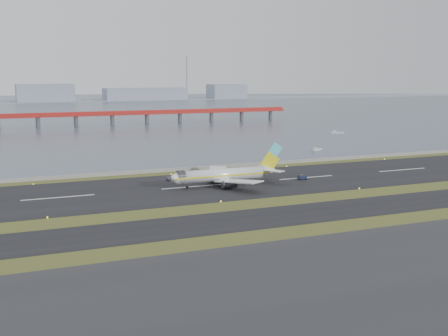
{
  "coord_description": "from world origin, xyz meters",
  "views": [
    {
      "loc": [
        -56.07,
        -129.29,
        34.08
      ],
      "look_at": [
        6.95,
        22.0,
        6.7
      ],
      "focal_mm": 45.0,
      "sensor_mm": 36.0,
      "label": 1
    }
  ],
  "objects": [
    {
      "name": "far_shoreline",
      "position": [
        13.62,
        620.0,
        6.07
      ],
      "size": [
        1400.0,
        80.0,
        60.5
      ],
      "color": "#8C95A6",
      "rests_on": "ground"
    },
    {
      "name": "airliner",
      "position": [
        9.97,
        28.2,
        3.46
      ],
      "size": [
        38.52,
        32.89,
        12.8
      ],
      "color": "white",
      "rests_on": "ground"
    },
    {
      "name": "ground",
      "position": [
        0.0,
        0.0,
        0.0
      ],
      "size": [
        1000.0,
        1000.0,
        0.0
      ],
      "primitive_type": "plane",
      "color": "#3F4B1B",
      "rests_on": "ground"
    },
    {
      "name": "workboat_near",
      "position": [
        79.47,
        87.35,
        0.51
      ],
      "size": [
        6.94,
        4.58,
        1.62
      ],
      "rotation": [
        0.0,
        0.0,
        0.41
      ],
      "color": "silver",
      "rests_on": "ground"
    },
    {
      "name": "apron_strip",
      "position": [
        0.0,
        -55.0,
        0.05
      ],
      "size": [
        1000.0,
        50.0,
        0.1
      ],
      "primitive_type": "cube",
      "color": "#29292B",
      "rests_on": "ground"
    },
    {
      "name": "red_pier",
      "position": [
        20.0,
        250.0,
        7.28
      ],
      "size": [
        260.0,
        5.0,
        10.2
      ],
      "color": "#A3201C",
      "rests_on": "ground"
    },
    {
      "name": "pushback_tug",
      "position": [
        36.8,
        27.31,
        0.86
      ],
      "size": [
        2.92,
        1.91,
        1.77
      ],
      "rotation": [
        0.0,
        0.0,
        -0.11
      ],
      "color": "#141B37",
      "rests_on": "ground"
    },
    {
      "name": "bay_water",
      "position": [
        0.0,
        460.0,
        0.0
      ],
      "size": [
        1400.0,
        800.0,
        1.3
      ],
      "primitive_type": "cube",
      "color": "#455363",
      "rests_on": "ground"
    },
    {
      "name": "seawall",
      "position": [
        0.0,
        60.0,
        0.5
      ],
      "size": [
        1000.0,
        2.5,
        1.0
      ],
      "primitive_type": "cube",
      "color": "gray",
      "rests_on": "ground"
    },
    {
      "name": "workboat_far",
      "position": [
        129.97,
        146.25,
        0.61
      ],
      "size": [
        8.28,
        5.35,
        1.93
      ],
      "rotation": [
        0.0,
        0.0,
        -0.39
      ],
      "color": "silver",
      "rests_on": "ground"
    },
    {
      "name": "taxiway_strip",
      "position": [
        0.0,
        -12.0,
        0.05
      ],
      "size": [
        1000.0,
        18.0,
        0.1
      ],
      "primitive_type": "cube",
      "color": "black",
      "rests_on": "ground"
    },
    {
      "name": "runway_strip",
      "position": [
        0.0,
        30.0,
        0.05
      ],
      "size": [
        1000.0,
        45.0,
        0.1
      ],
      "primitive_type": "cube",
      "color": "black",
      "rests_on": "ground"
    }
  ]
}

